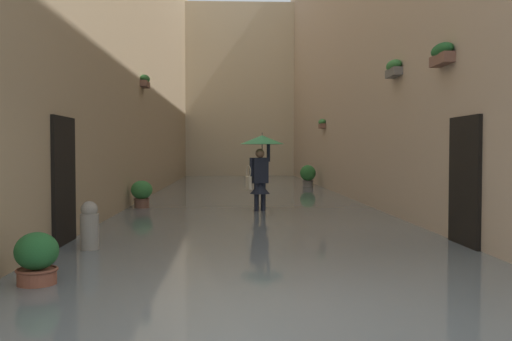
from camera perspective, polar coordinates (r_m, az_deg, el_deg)
ground_plane at (r=18.94m, az=-1.02°, el=-2.95°), size 69.37×69.37×0.00m
flood_water at (r=18.93m, az=-1.02°, el=-2.71°), size 7.20×33.75×0.16m
building_facade_left at (r=19.98m, az=11.28°, el=15.81°), size 2.04×31.75×12.84m
building_facade_right at (r=19.82m, az=-13.48°, el=16.38°), size 2.04×31.75×13.16m
building_facade_far at (r=33.82m, az=-1.69°, el=8.06°), size 10.00×1.80×10.37m
person_wading at (r=13.75m, az=0.52°, el=1.49°), size 1.10×1.10×2.11m
potted_plant_mid_left at (r=23.14m, az=5.35°, el=-0.54°), size 0.65×0.65×1.05m
potted_plant_mid_right at (r=14.83m, az=-11.66°, el=-2.43°), size 0.56×0.56×0.87m
potted_plant_far_right at (r=6.75m, az=-21.60°, el=-8.90°), size 0.48×0.48×0.75m
mooring_bollard at (r=8.79m, az=-16.73°, el=-5.95°), size 0.28×0.28×0.89m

